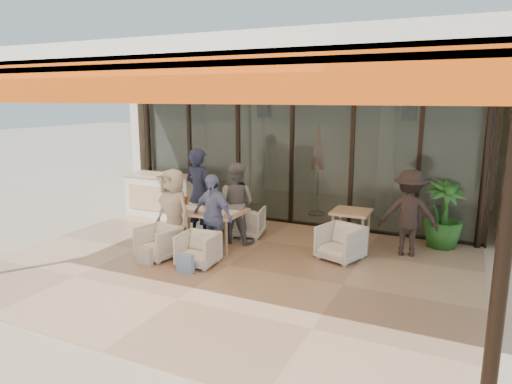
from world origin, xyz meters
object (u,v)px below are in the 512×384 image
Objects in this scene: chair_near_left at (158,241)px; diner_periwinkle at (212,216)px; standing_woman at (409,213)px; side_chair at (341,241)px; diner_cream at (174,210)px; chair_far_right at (247,220)px; potted_palm at (443,215)px; chair_far_left at (212,217)px; diner_grey at (236,203)px; side_table at (351,216)px; dining_table at (206,212)px; host_counter at (162,195)px; diner_navy at (199,194)px; chair_near_right at (198,248)px.

diner_periwinkle reaches higher than chair_near_left.
standing_woman reaches higher than chair_near_left.
diner_cream is at bearing -145.60° from side_chair.
chair_far_right is 1.46m from diner_periwinkle.
diner_cream is 1.19× the size of potted_palm.
chair_far_left is 1.90m from chair_near_left.
diner_cream is at bearing 44.79° from diner_grey.
diner_grey is at bearing 70.88° from chair_near_left.
potted_palm reaches higher than side_chair.
side_table is 1.05m from standing_woman.
side_chair is (2.98, 0.81, -0.43)m from diner_cream.
dining_table is at bearing 146.67° from diner_periwinkle.
chair_far_left is at bearing -18.50° from host_counter.
dining_table is at bearing 44.02° from diner_grey.
side_table is at bearing -165.07° from diner_grey.
diner_navy is 4.08m from standing_woman.
side_table is (2.14, 2.06, 0.32)m from chair_near_right.
chair_near_left is at bearing -77.15° from diner_cream.
standing_woman is (4.02, 2.06, 0.47)m from chair_near_left.
side_chair is at bearing 29.23° from standing_woman.
dining_table reaches higher than chair_near_left.
diner_grey is at bearing -163.21° from side_chair.
diner_cream is 2.22× the size of side_chair.
chair_near_left is 0.89× the size of side_table.
diner_cream is 5.12m from potted_palm.
diner_navy is at bearing 19.44° from chair_far_right.
chair_near_right is 0.91× the size of side_chair.
diner_navy is (-0.84, 1.40, 0.61)m from chair_near_right.
diner_grey is (0.84, 0.00, -0.12)m from diner_navy.
potted_palm reaches higher than chair_near_left.
diner_grey reaches higher than side_table.
diner_grey reaches higher than diner_periwinkle.
diner_periwinkle is at bearing -148.21° from potted_palm.
diner_navy is 0.91m from diner_cream.
chair_far_right is 3.85m from potted_palm.
side_table is at bearing -5.14° from host_counter.
dining_table is at bearing 110.69° from chair_near_right.
chair_far_right is (0.43, 0.94, -0.34)m from dining_table.
chair_near_left is 1.02× the size of chair_near_right.
diner_cream is 4.31m from standing_woman.
diner_navy is (-0.41, 0.44, 0.25)m from dining_table.
diner_grey is at bearing 59.83° from diner_cream.
chair_far_right is at bearing 71.89° from diner_cream.
chair_near_left is at bearing 101.13° from diner_navy.
diner_periwinkle is at bearing 142.01° from chair_far_left.
diner_periwinkle reaches higher than side_table.
side_chair is at bearing 35.56° from chair_near_left.
host_counter is 2.80× the size of chair_near_left.
potted_palm reaches higher than side_table.
chair_near_left is 0.41× the size of standing_woman.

